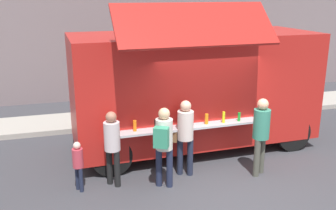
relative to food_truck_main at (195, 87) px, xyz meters
name	(u,v)px	position (x,y,z in m)	size (l,w,h in m)	color
ground_plane	(227,187)	(-0.08, -2.29, -1.61)	(60.00, 60.00, 0.00)	#38383D
curb_strip	(37,125)	(-4.00, 2.62, -1.53)	(28.00, 1.60, 0.15)	#9E998E
food_truck_main	(195,87)	(0.00, 0.00, 0.00)	(6.08, 3.31, 3.70)	red
trash_bin	(276,95)	(3.83, 2.32, -1.11)	(0.60, 0.60, 0.99)	#2F6538
customer_front_ordering	(185,132)	(-0.75, -1.48, -0.60)	(0.54, 0.41, 1.71)	#1E2337
customer_mid_with_backpack	(164,140)	(-1.33, -1.91, -0.56)	(0.47, 0.56, 1.71)	#1D233A
customer_rear_waiting	(112,142)	(-2.32, -1.53, -0.64)	(0.33, 0.33, 1.61)	black
customer_extra_browsing	(261,130)	(0.84, -1.93, -0.57)	(0.36, 0.36, 1.75)	#4A4A3F
child_near_queue	(78,162)	(-3.03, -1.58, -0.97)	(0.22, 0.22, 1.06)	#1D2238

